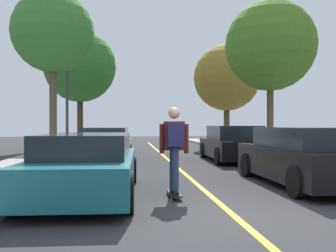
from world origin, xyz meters
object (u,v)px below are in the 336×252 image
Objects in this scene: parked_car_right_near at (233,144)px; parked_car_left_nearest at (87,165)px; skateboarder at (174,144)px; parked_car_left_near at (106,145)px; parked_car_right_nearest at (303,156)px; street_tree_left_near at (80,67)px; street_tree_left_nearest at (53,33)px; streetlamp at (67,82)px; street_tree_right_nearest at (270,46)px; skateboard at (174,193)px; street_tree_right_near at (227,78)px.

parked_car_left_nearest is at bearing -127.07° from parked_car_right_near.
parked_car_right_near is at bearing 65.19° from skateboarder.
parked_car_right_nearest is (4.96, -5.78, 0.02)m from parked_car_left_near.
street_tree_left_near is at bearing 103.77° from parked_car_left_near.
street_tree_left_near is 4.07× the size of skateboarder.
parked_car_right_nearest is at bearing -40.19° from street_tree_left_nearest.
parked_car_left_near is at bearing -48.50° from streetlamp.
parked_car_left_near is 0.74× the size of streetlamp.
skateboarder is at bearing -160.49° from parked_car_right_nearest.
street_tree_left_nearest is 8.94m from street_tree_right_nearest.
street_tree_left_nearest is 7.50× the size of skateboard.
parked_car_right_near reaches higher than parked_car_right_nearest.
street_tree_left_nearest is (-6.92, -0.01, 4.21)m from parked_car_right_near.
parked_car_left_near is 4.96m from parked_car_right_near.
parked_car_left_nearest is 0.69× the size of street_tree_left_near.
street_tree_right_nearest is 8.85m from streetlamp.
skateboarder is at bearing -89.95° from skateboard.
street_tree_left_near is 1.25× the size of streetlamp.
street_tree_left_near is 15.83m from skateboarder.
street_tree_right_nearest is 7.88× the size of skateboard.
skateboarder is (-3.24, -7.01, 0.38)m from parked_car_right_near.
parked_car_left_near is 0.65× the size of street_tree_right_near.
street_tree_left_near reaches higher than parked_car_right_near.
street_tree_right_near reaches higher than parked_car_left_nearest.
streetlamp is (-6.72, 1.91, 2.60)m from parked_car_right_near.
street_tree_right_nearest is at bearing 27.96° from parked_car_right_near.
street_tree_left_nearest reaches higher than skateboarder.
parked_car_left_near is 4.85× the size of skateboard.
street_tree_left_near is (-6.92, 7.92, 4.18)m from parked_car_right_near.
parked_car_right_nearest is 10.59m from streetlamp.
skateboarder reaches higher than parked_car_right_nearest.
parked_car_left_nearest is at bearing -73.39° from street_tree_left_nearest.
skateboarder is (0.00, -0.04, 0.97)m from skateboard.
street_tree_left_near is (-6.92, 13.78, 4.18)m from parked_car_right_nearest.
skateboard is (3.68, -14.89, -4.78)m from street_tree_left_near.
street_tree_left_near reaches higher than skateboarder.
parked_car_right_nearest is 3.46m from skateboarder.
skateboarder is at bearing -109.14° from street_tree_right_near.
parked_car_left_near is 7.62m from parked_car_right_nearest.
street_tree_left_nearest is 11.95m from street_tree_right_near.
skateboarder is at bearing -76.03° from parked_car_left_near.
parked_car_left_near is 7.13m from skateboard.
street_tree_left_near is 8.15× the size of skateboard.
street_tree_left_nearest is 7.93m from street_tree_left_near.
street_tree_left_nearest is at bearing 139.81° from parked_car_right_nearest.
street_tree_right_near is at bearing 49.29° from parked_car_left_near.
street_tree_right_nearest is (6.92, 1.11, 4.15)m from parked_car_left_near.
skateboarder reaches higher than parked_car_left_nearest.
street_tree_left_nearest is 8.79m from skateboarder.
street_tree_left_near is 6.22m from streetlamp.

